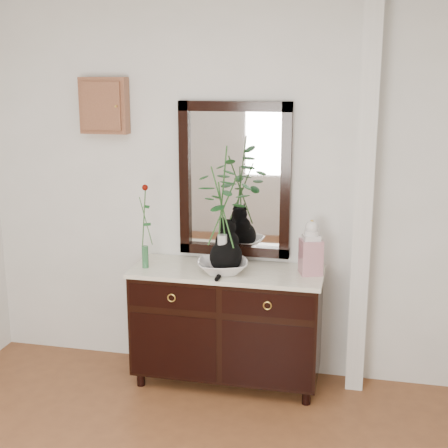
% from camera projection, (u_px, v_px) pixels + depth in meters
% --- Properties ---
extents(wall_back, '(3.60, 0.04, 2.70)m').
position_uv_depth(wall_back, '(221.00, 192.00, 4.46)').
color(wall_back, white).
rests_on(wall_back, ground).
extents(pilaster, '(0.12, 0.20, 2.70)m').
position_uv_depth(pilaster, '(364.00, 200.00, 4.17)').
color(pilaster, white).
rests_on(pilaster, ground).
extents(sideboard, '(1.33, 0.52, 0.82)m').
position_uv_depth(sideboard, '(227.00, 320.00, 4.41)').
color(sideboard, black).
rests_on(sideboard, ground).
extents(wall_mirror, '(0.80, 0.06, 1.10)m').
position_uv_depth(wall_mirror, '(234.00, 180.00, 4.41)').
color(wall_mirror, black).
rests_on(wall_mirror, wall_back).
extents(key_cabinet, '(0.35, 0.10, 0.40)m').
position_uv_depth(key_cabinet, '(104.00, 106.00, 4.46)').
color(key_cabinet, brown).
rests_on(key_cabinet, wall_back).
extents(cat, '(0.27, 0.32, 0.36)m').
position_uv_depth(cat, '(226.00, 246.00, 4.25)').
color(cat, black).
rests_on(cat, sideboard).
extents(lotus_bowl, '(0.42, 0.42, 0.08)m').
position_uv_depth(lotus_bowl, '(222.00, 267.00, 4.25)').
color(lotus_bowl, silver).
rests_on(lotus_bowl, sideboard).
extents(vase_branches, '(0.42, 0.42, 0.86)m').
position_uv_depth(vase_branches, '(222.00, 208.00, 4.15)').
color(vase_branches, silver).
rests_on(vase_branches, lotus_bowl).
extents(bud_vase_rose, '(0.08, 0.08, 0.60)m').
position_uv_depth(bud_vase_rose, '(144.00, 226.00, 4.30)').
color(bud_vase_rose, '#326E41').
rests_on(bud_vase_rose, sideboard).
extents(ginger_jar, '(0.18, 0.18, 0.38)m').
position_uv_depth(ginger_jar, '(311.00, 247.00, 4.19)').
color(ginger_jar, silver).
rests_on(ginger_jar, sideboard).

